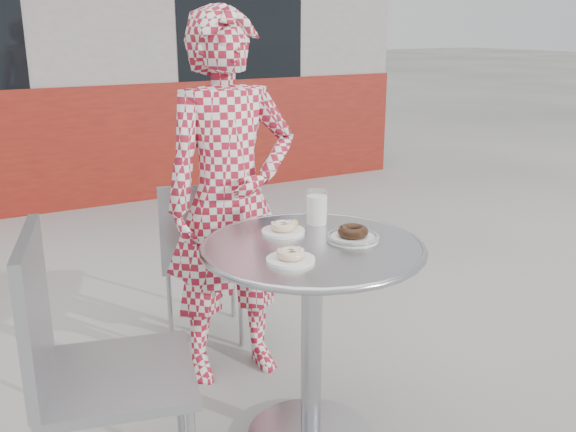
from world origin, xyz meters
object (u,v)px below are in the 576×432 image
milk_cup (317,208)px  plate_far (284,228)px  seated_person (230,201)px  bistro_table (312,296)px  chair_far (203,288)px  plate_near (291,257)px  plate_checker (353,235)px  chair_left (118,432)px

milk_cup → plate_far: bearing=-167.7°
plate_far → seated_person: bearing=90.2°
bistro_table → chair_far: size_ratio=0.96×
seated_person → plate_near: size_ratio=10.15×
bistro_table → plate_near: plate_near is taller
bistro_table → plate_far: size_ratio=5.03×
plate_checker → chair_left: bearing=179.4°
milk_cup → chair_left: bearing=-166.0°
seated_person → milk_cup: bearing=-65.7°
seated_person → plate_checker: (0.17, -0.64, 0.01)m
chair_left → plate_far: chair_left is taller
seated_person → milk_cup: seated_person is taller
bistro_table → chair_left: (-0.69, -0.01, -0.30)m
chair_left → milk_cup: size_ratio=7.22×
chair_far → plate_checker: size_ratio=4.40×
plate_near → milk_cup: bearing=47.1°
plate_far → plate_near: plate_far is taller
seated_person → milk_cup: 0.46m
chair_far → bistro_table: bearing=108.8°
chair_far → plate_near: plate_near is taller
chair_left → seated_person: seated_person is taller
seated_person → plate_far: (0.00, -0.46, 0.01)m
bistro_table → plate_far: (-0.02, 0.16, 0.20)m
plate_near → plate_checker: size_ratio=0.84×
bistro_table → plate_near: (-0.14, -0.10, 0.20)m
seated_person → plate_far: 0.46m
bistro_table → chair_left: 0.76m
seated_person → plate_checker: size_ratio=8.50×
bistro_table → chair_left: bearing=-178.9°
plate_near → chair_left: bearing=170.8°
bistro_table → milk_cup: (0.13, 0.19, 0.25)m
plate_far → milk_cup: size_ratio=1.19×
plate_near → milk_cup: size_ratio=1.19×
plate_far → plate_near: 0.29m
chair_left → milk_cup: 1.01m
chair_far → milk_cup: size_ratio=6.23×
chair_far → milk_cup: (0.16, -0.79, 0.58)m
seated_person → plate_checker: seated_person is taller
plate_checker → chair_far: bearing=99.7°
chair_left → seated_person: 1.04m
plate_far → milk_cup: bearing=12.3°
seated_person → milk_cup: (0.16, -0.43, 0.05)m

